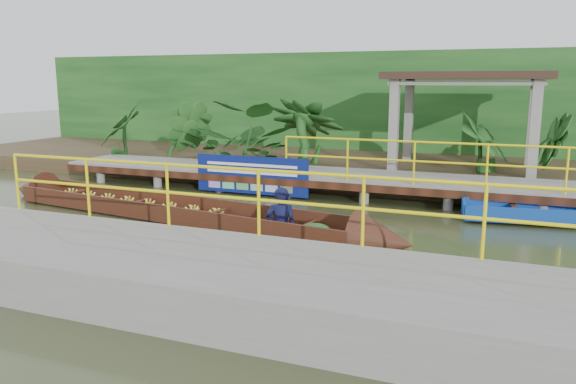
% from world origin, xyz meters
% --- Properties ---
extents(ground, '(80.00, 80.00, 0.00)m').
position_xyz_m(ground, '(0.00, 0.00, 0.00)').
color(ground, '#2F361B').
rests_on(ground, ground).
extents(land_strip, '(30.00, 8.00, 0.45)m').
position_xyz_m(land_strip, '(0.00, 7.50, 0.23)').
color(land_strip, '#372E1B').
rests_on(land_strip, ground).
extents(far_dock, '(16.00, 2.06, 1.66)m').
position_xyz_m(far_dock, '(0.02, 3.43, 0.48)').
color(far_dock, slate).
rests_on(far_dock, ground).
extents(near_dock, '(18.00, 2.40, 1.73)m').
position_xyz_m(near_dock, '(1.00, -4.20, 0.30)').
color(near_dock, slate).
rests_on(near_dock, ground).
extents(pavilion, '(4.40, 3.00, 3.00)m').
position_xyz_m(pavilion, '(3.00, 6.30, 2.82)').
color(pavilion, slate).
rests_on(pavilion, ground).
extents(foliage_backdrop, '(30.00, 0.80, 4.00)m').
position_xyz_m(foliage_backdrop, '(0.00, 10.00, 2.00)').
color(foliage_backdrop, '#144016').
rests_on(foliage_backdrop, ground).
extents(vendor_boat, '(10.77, 2.52, 2.16)m').
position_xyz_m(vendor_boat, '(-2.27, -0.35, 0.22)').
color(vendor_boat, '#351C0E').
rests_on(vendor_boat, ground).
extents(blue_banner, '(3.15, 0.04, 0.99)m').
position_xyz_m(blue_banner, '(-1.95, 2.48, 0.56)').
color(blue_banner, navy).
rests_on(blue_banner, ground).
extents(tropical_plants, '(14.58, 1.58, 1.98)m').
position_xyz_m(tropical_plants, '(-1.75, 5.30, 1.44)').
color(tropical_plants, '#144016').
rests_on(tropical_plants, ground).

